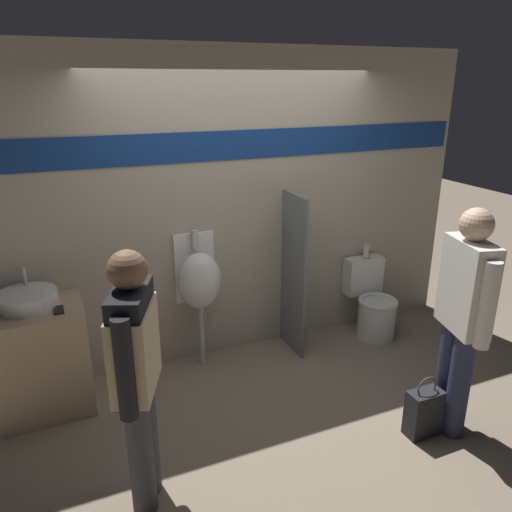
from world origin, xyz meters
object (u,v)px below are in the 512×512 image
object	(u,v)px
shopping_bag	(424,412)
urinal_near_counter	(199,280)
sink_basin	(27,299)
person_with_lanyard	(463,314)
person_in_vest	(136,366)
cell_phone	(59,310)
toilet	(373,305)

from	to	relation	value
shopping_bag	urinal_near_counter	bearing A→B (deg)	126.85
sink_basin	person_with_lanyard	size ratio (longest dim) A/B	0.26
person_in_vest	person_with_lanyard	xyz separation A→B (m)	(2.17, -0.20, -0.02)
person_with_lanyard	shopping_bag	world-z (taller)	person_with_lanyard
cell_phone	toilet	size ratio (longest dim) A/B	0.16
person_in_vest	shopping_bag	world-z (taller)	person_in_vest
toilet	person_in_vest	size ratio (longest dim) A/B	0.56
cell_phone	urinal_near_counter	world-z (taller)	urinal_near_counter
toilet	person_in_vest	bearing A→B (deg)	-154.19
cell_phone	person_with_lanyard	size ratio (longest dim) A/B	0.08
toilet	person_with_lanyard	world-z (taller)	person_with_lanyard
person_with_lanyard	toilet	bearing A→B (deg)	1.19
urinal_near_counter	person_in_vest	size ratio (longest dim) A/B	0.76
cell_phone	urinal_near_counter	xyz separation A→B (m)	(1.13, 0.25, -0.05)
urinal_near_counter	person_with_lanyard	xyz separation A→B (m)	(1.39, -1.56, 0.11)
person_in_vest	sink_basin	bearing A→B (deg)	45.59
cell_phone	shopping_bag	size ratio (longest dim) A/B	0.30
toilet	shopping_bag	bearing A→B (deg)	-111.94
cell_phone	shopping_bag	bearing A→B (deg)	-29.53
toilet	shopping_bag	distance (m)	1.53
urinal_near_counter	toilet	xyz separation A→B (m)	(1.73, -0.14, -0.49)
person_in_vest	shopping_bag	distance (m)	2.09
sink_basin	shopping_bag	xyz separation A→B (m)	(2.50, -1.47, -0.72)
sink_basin	person_in_vest	xyz separation A→B (m)	(0.56, -1.28, 0.03)
person_in_vest	urinal_near_counter	bearing A→B (deg)	-7.96
sink_basin	toilet	distance (m)	3.13
person_in_vest	person_with_lanyard	world-z (taller)	person_with_lanyard
person_with_lanyard	shopping_bag	size ratio (longest dim) A/B	3.52
urinal_near_counter	person_in_vest	distance (m)	1.57
sink_basin	person_with_lanyard	xyz separation A→B (m)	(2.73, -1.48, 0.01)
urinal_near_counter	person_with_lanyard	size ratio (longest dim) A/B	0.74
toilet	person_with_lanyard	size ratio (longest dim) A/B	0.54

